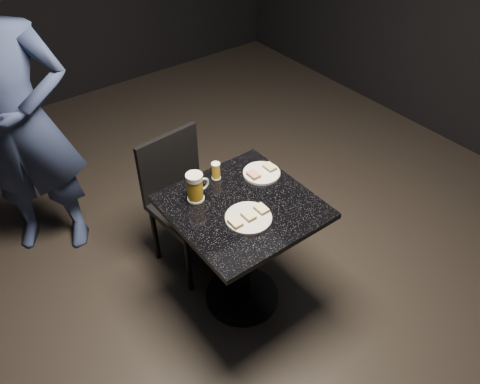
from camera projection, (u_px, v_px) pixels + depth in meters
name	position (u px, v px, depth m)	size (l,w,h in m)	color
floor	(242.00, 296.00, 2.84)	(6.00, 6.00, 0.00)	black
plate_large	(248.00, 218.00, 2.27)	(0.23, 0.23, 0.01)	silver
plate_small	(262.00, 173.00, 2.55)	(0.20, 0.20, 0.01)	white
patron	(18.00, 121.00, 2.64)	(0.67, 0.44, 1.84)	#202A4E
table	(242.00, 238.00, 2.52)	(0.70, 0.70, 0.75)	black
beer_mug	(195.00, 187.00, 2.34)	(0.13, 0.09, 0.16)	white
beer_tumbler	(216.00, 171.00, 2.49)	(0.05, 0.05, 0.10)	silver
chair	(184.00, 196.00, 2.79)	(0.44, 0.44, 0.87)	black
canapes_on_plate_large	(249.00, 216.00, 2.26)	(0.21, 0.07, 0.02)	#4C3521
canapes_on_plate_small	(262.00, 171.00, 2.54)	(0.16, 0.07, 0.02)	#4C3521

